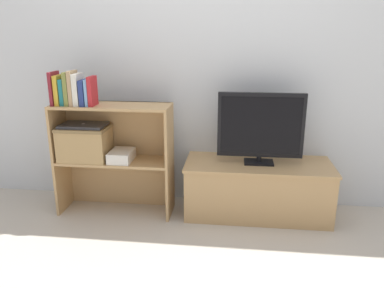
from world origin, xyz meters
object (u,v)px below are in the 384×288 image
object	(u,v)px
book_teal	(64,92)
book_navy	(84,93)
laptop	(83,125)
book_ivory	(78,90)
tv_stand	(257,189)
magazine_stack	(122,156)
tv	(261,127)
book_olive	(69,89)
book_tan	(73,88)
storage_basket_left	(85,141)
book_maroon	(55,88)
book_skyblue	(89,92)
book_mustard	(59,90)
book_crimson	(92,91)

from	to	relation	value
book_teal	book_navy	size ratio (longest dim) A/B	1.02
book_teal	laptop	size ratio (longest dim) A/B	0.57
book_ivory	book_navy	size ratio (longest dim) A/B	1.23
tv_stand	magazine_stack	distance (m)	1.08
tv	magazine_stack	distance (m)	1.07
book_olive	book_tan	world-z (taller)	book_tan
tv	storage_basket_left	size ratio (longest dim) A/B	1.70
laptop	book_olive	bearing A→B (deg)	-155.38
book_tan	book_navy	size ratio (longest dim) A/B	1.34
book_maroon	book_navy	world-z (taller)	book_maroon
laptop	magazine_stack	size ratio (longest dim) A/B	1.46
book_ivory	tv_stand	bearing A→B (deg)	5.18
laptop	magazine_stack	distance (m)	0.37
book_maroon	book_olive	size ratio (longest dim) A/B	1.00
book_ivory	book_skyblue	xyz separation A→B (m)	(0.08, -0.00, -0.02)
laptop	magazine_stack	bearing A→B (deg)	-1.98
book_tan	book_mustard	bearing A→B (deg)	180.00
magazine_stack	book_ivory	bearing A→B (deg)	-175.30
book_maroon	book_skyblue	xyz separation A→B (m)	(0.26, 0.00, -0.03)
book_crimson	laptop	size ratio (longest dim) A/B	0.63
tv	book_olive	distance (m)	1.44
magazine_stack	book_navy	bearing A→B (deg)	-174.43
book_tan	book_skyblue	xyz separation A→B (m)	(0.12, 0.00, -0.03)
tv_stand	laptop	distance (m)	1.42
tv	magazine_stack	bearing A→B (deg)	-174.78
book_mustard	tv_stand	bearing A→B (deg)	4.67
storage_basket_left	book_maroon	bearing A→B (deg)	-169.51
book_maroon	book_mustard	world-z (taller)	book_maroon
book_tan	magazine_stack	bearing A→B (deg)	4.17
book_olive	laptop	size ratio (longest dim) A/B	0.72
book_olive	storage_basket_left	world-z (taller)	book_olive
book_tan	book_ivory	world-z (taller)	book_tan
tv	book_teal	world-z (taller)	book_teal
book_mustard	laptop	xyz separation A→B (m)	(0.15, 0.03, -0.27)
laptop	storage_basket_left	bearing A→B (deg)	180.00
book_crimson	tv	bearing A→B (deg)	5.56
tv_stand	laptop	size ratio (longest dim) A/B	3.31
book_maroon	book_navy	bearing A→B (deg)	0.00
book_tan	magazine_stack	world-z (taller)	book_tan
book_crimson	book_navy	bearing A→B (deg)	180.00
book_navy	book_skyblue	xyz separation A→B (m)	(0.03, 0.00, 0.00)
tv	book_tan	size ratio (longest dim) A/B	2.53
magazine_stack	laptop	bearing A→B (deg)	178.02
tv_stand	book_olive	size ratio (longest dim) A/B	4.60
book_tan	book_olive	bearing A→B (deg)	180.00
book_maroon	magazine_stack	xyz separation A→B (m)	(0.47, 0.02, -0.51)
book_maroon	book_crimson	bearing A→B (deg)	0.00
book_mustard	storage_basket_left	xyz separation A→B (m)	(0.15, 0.03, -0.40)
book_tan	book_crimson	distance (m)	0.15
book_olive	tv	bearing A→B (deg)	4.85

